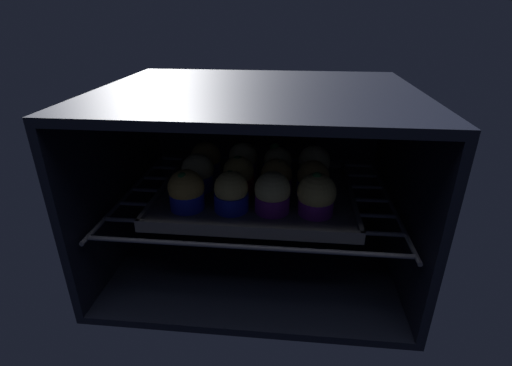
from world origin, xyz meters
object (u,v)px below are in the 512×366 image
(baking_tray, at_px, (256,194))
(muffin_row2_col0, at_px, (206,160))
(muffin_row1_col2, at_px, (276,178))
(muffin_row2_col1, at_px, (243,161))
(muffin_row2_col2, at_px, (278,164))
(muffin_row0_col2, at_px, (272,194))
(muffin_row1_col1, at_px, (239,175))
(muffin_row2_col3, at_px, (314,164))
(muffin_row1_col3, at_px, (313,180))
(muffin_row1_col0, at_px, (198,173))
(muffin_row0_col3, at_px, (316,196))
(muffin_row0_col0, at_px, (186,191))
(muffin_row0_col1, at_px, (231,192))

(baking_tray, bearing_deg, muffin_row2_col0, 146.26)
(muffin_row1_col2, distance_m, muffin_row2_col1, 0.11)
(muffin_row2_col0, xyz_separation_m, muffin_row2_col2, (0.16, -0.01, -0.00))
(muffin_row0_col2, relative_size, muffin_row1_col1, 0.99)
(baking_tray, bearing_deg, muffin_row2_col3, 34.20)
(muffin_row0_col2, distance_m, muffin_row2_col1, 0.17)
(muffin_row1_col3, bearing_deg, muffin_row1_col1, -179.64)
(muffin_row2_col0, bearing_deg, muffin_row1_col0, -89.59)
(baking_tray, bearing_deg, muffin_row1_col1, -177.08)
(muffin_row0_col3, bearing_deg, baking_tray, 146.40)
(muffin_row0_col3, xyz_separation_m, muffin_row1_col1, (-0.15, 0.08, 0.00))
(muffin_row0_col2, xyz_separation_m, muffin_row1_col1, (-0.07, 0.07, 0.00))
(muffin_row1_col3, distance_m, muffin_row2_col2, 0.10)
(baking_tray, height_order, muffin_row0_col0, muffin_row0_col0)
(muffin_row1_col0, bearing_deg, muffin_row1_col2, -0.28)
(muffin_row0_col3, relative_size, muffin_row1_col2, 1.14)
(muffin_row0_col2, bearing_deg, muffin_row0_col0, -178.39)
(muffin_row1_col0, bearing_deg, muffin_row2_col3, 17.99)
(muffin_row2_col0, distance_m, muffin_row2_col2, 0.16)
(muffin_row0_col1, relative_size, muffin_row2_col0, 1.02)
(muffin_row1_col3, relative_size, muffin_row2_col3, 0.96)
(muffin_row0_col1, relative_size, muffin_row0_col3, 0.93)
(muffin_row1_col1, xyz_separation_m, muffin_row2_col2, (0.07, 0.08, -0.00))
(muffin_row0_col2, relative_size, muffin_row1_col3, 1.08)
(muffin_row1_col3, distance_m, muffin_row2_col1, 0.17)
(muffin_row1_col2, relative_size, muffin_row2_col1, 0.94)
(baking_tray, distance_m, muffin_row0_col2, 0.09)
(muffin_row0_col1, distance_m, muffin_row2_col3, 0.22)
(muffin_row0_col3, bearing_deg, muffin_row1_col3, 92.40)
(muffin_row1_col1, bearing_deg, muffin_row0_col2, -45.95)
(muffin_row1_col3, bearing_deg, muffin_row0_col3, -87.60)
(muffin_row0_col1, xyz_separation_m, muffin_row1_col3, (0.15, 0.08, -0.00))
(baking_tray, distance_m, muffin_row0_col3, 0.14)
(muffin_row1_col2, distance_m, muffin_row2_col0, 0.18)
(muffin_row1_col2, bearing_deg, muffin_row0_col1, -134.03)
(muffin_row1_col2, relative_size, muffin_row1_col3, 1.00)
(muffin_row0_col0, relative_size, muffin_row1_col0, 1.00)
(muffin_row1_col3, xyz_separation_m, muffin_row2_col0, (-0.23, 0.08, 0.00))
(muffin_row0_col0, relative_size, muffin_row2_col2, 0.98)
(muffin_row0_col3, bearing_deg, muffin_row0_col1, -179.46)
(muffin_row0_col0, xyz_separation_m, muffin_row0_col2, (0.16, 0.00, 0.00))
(muffin_row1_col2, bearing_deg, muffin_row2_col3, 45.27)
(muffin_row1_col1, bearing_deg, muffin_row2_col0, 136.11)
(muffin_row0_col3, xyz_separation_m, muffin_row2_col3, (0.00, 0.16, -0.00))
(muffin_row1_col2, bearing_deg, muffin_row1_col3, -2.53)
(muffin_row2_col0, bearing_deg, muffin_row2_col1, 0.28)
(muffin_row0_col0, distance_m, muffin_row0_col1, 0.08)
(muffin_row1_col1, relative_size, muffin_row2_col0, 1.04)
(muffin_row0_col2, height_order, muffin_row1_col2, muffin_row0_col2)
(muffin_row0_col0, distance_m, muffin_row2_col3, 0.29)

